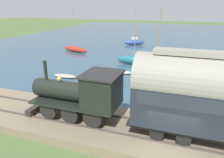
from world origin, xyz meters
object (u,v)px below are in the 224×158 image
rowboat_far_out (65,76)px  rowboat_off_pier (124,72)px  sailboat_red (75,49)px  sailboat_blue (134,42)px  steam_locomotive (84,92)px  sailboat_teal (134,60)px  sailboat_black (156,78)px

rowboat_far_out → rowboat_off_pier: bearing=-58.5°
sailboat_red → sailboat_blue: bearing=-21.2°
rowboat_far_out → rowboat_off_pier: 6.68m
sailboat_red → steam_locomotive: bearing=-132.5°
sailboat_blue → rowboat_far_out: size_ratio=2.66×
steam_locomotive → sailboat_teal: bearing=2.8°
sailboat_blue → rowboat_far_out: sailboat_blue is taller
steam_locomotive → rowboat_far_out: (8.45, 6.58, -2.29)m
steam_locomotive → sailboat_red: 24.18m
steam_locomotive → rowboat_off_pier: (11.92, 0.88, -2.29)m
sailboat_teal → rowboat_far_out: sailboat_teal is taller
sailboat_black → sailboat_teal: bearing=61.5°
sailboat_blue → sailboat_red: size_ratio=1.01×
sailboat_teal → sailboat_black: (-7.18, -3.97, 0.18)m
steam_locomotive → rowboat_far_out: steam_locomotive is taller
sailboat_teal → rowboat_off_pier: (-4.49, 0.08, -0.43)m
rowboat_far_out → rowboat_off_pier: (3.48, -5.70, 0.00)m
sailboat_teal → sailboat_blue: 14.57m
rowboat_off_pier → rowboat_far_out: bearing=127.3°
steam_locomotive → sailboat_red: (20.85, 12.09, -1.97)m
sailboat_blue → rowboat_far_out: (-22.10, 2.23, -0.45)m
sailboat_red → sailboat_black: bearing=-109.9°
steam_locomotive → sailboat_black: sailboat_black is taller
sailboat_red → sailboat_black: sailboat_black is taller
steam_locomotive → sailboat_teal: size_ratio=1.11×
steam_locomotive → rowboat_far_out: bearing=37.9°
rowboat_far_out → sailboat_blue: bearing=-5.6°
sailboat_teal → steam_locomotive: bearing=179.4°
steam_locomotive → rowboat_off_pier: size_ratio=3.23×
sailboat_red → rowboat_off_pier: 14.33m
rowboat_far_out → steam_locomotive: bearing=-142.0°
sailboat_teal → rowboat_off_pier: 4.51m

